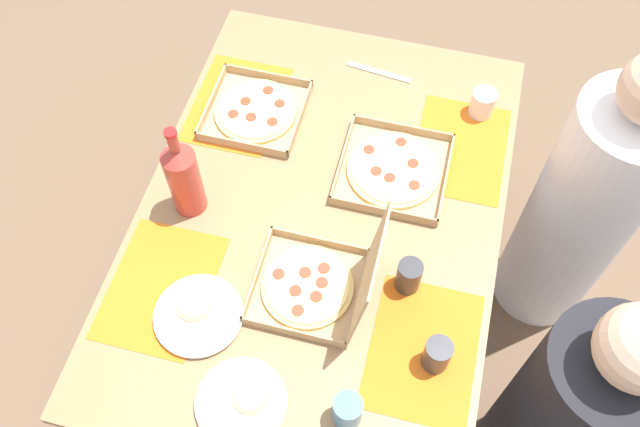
{
  "coord_description": "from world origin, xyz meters",
  "views": [
    {
      "loc": [
        0.96,
        0.25,
        2.34
      ],
      "look_at": [
        0.0,
        0.0,
        0.73
      ],
      "focal_mm": 38.42,
      "sensor_mm": 36.0,
      "label": 1
    }
  ],
  "objects": [
    {
      "name": "ground_plane",
      "position": [
        0.0,
        0.0,
        0.0
      ],
      "size": [
        6.0,
        6.0,
        0.0
      ],
      "primitive_type": "plane",
      "color": "brown"
    },
    {
      "name": "dining_table",
      "position": [
        0.0,
        0.0,
        0.62
      ],
      "size": [
        1.42,
        0.99,
        0.73
      ],
      "color": "#3F3328",
      "rests_on": "ground_plane"
    },
    {
      "name": "placemat_near_left",
      "position": [
        -0.32,
        -0.34,
        0.73
      ],
      "size": [
        0.36,
        0.26,
        0.0
      ],
      "primitive_type": "cube",
      "color": "orange",
      "rests_on": "dining_table"
    },
    {
      "name": "placemat_near_right",
      "position": [
        0.32,
        -0.34,
        0.73
      ],
      "size": [
        0.36,
        0.26,
        0.0
      ],
      "primitive_type": "cube",
      "color": "orange",
      "rests_on": "dining_table"
    },
    {
      "name": "placemat_far_left",
      "position": [
        -0.32,
        0.34,
        0.73
      ],
      "size": [
        0.36,
        0.26,
        0.0
      ],
      "primitive_type": "cube",
      "color": "orange",
      "rests_on": "dining_table"
    },
    {
      "name": "placemat_far_right",
      "position": [
        0.32,
        0.34,
        0.73
      ],
      "size": [
        0.36,
        0.26,
        0.0
      ],
      "primitive_type": "cube",
      "color": "orange",
      "rests_on": "dining_table"
    },
    {
      "name": "pizza_box_corner_left",
      "position": [
        0.23,
        0.06,
        0.77
      ],
      "size": [
        0.27,
        0.31,
        0.31
      ],
      "color": "tan",
      "rests_on": "dining_table"
    },
    {
      "name": "pizza_box_center",
      "position": [
        -0.19,
        0.17,
        0.74
      ],
      "size": [
        0.3,
        0.3,
        0.04
      ],
      "color": "tan",
      "rests_on": "dining_table"
    },
    {
      "name": "pizza_box_corner_right",
      "position": [
        -0.3,
        -0.28,
        0.74
      ],
      "size": [
        0.28,
        0.28,
        0.04
      ],
      "color": "tan",
      "rests_on": "dining_table"
    },
    {
      "name": "plate_far_left",
      "position": [
        0.55,
        -0.05,
        0.73
      ],
      "size": [
        0.22,
        0.22,
        0.03
      ],
      "color": "white",
      "rests_on": "dining_table"
    },
    {
      "name": "plate_near_right",
      "position": [
        0.37,
        -0.22,
        0.73
      ],
      "size": [
        0.23,
        0.23,
        0.03
      ],
      "color": "white",
      "rests_on": "dining_table"
    },
    {
      "name": "soda_bottle",
      "position": [
        0.06,
        -0.35,
        0.86
      ],
      "size": [
        0.09,
        0.09,
        0.32
      ],
      "color": "#B2382D",
      "rests_on": "dining_table"
    },
    {
      "name": "cup_clear_left",
      "position": [
        0.52,
        0.2,
        0.77
      ],
      "size": [
        0.07,
        0.07,
        0.1
      ],
      "primitive_type": "cylinder",
      "color": "teal",
      "rests_on": "dining_table"
    },
    {
      "name": "cup_dark",
      "position": [
        0.34,
        0.37,
        0.77
      ],
      "size": [
        0.07,
        0.07,
        0.1
      ],
      "primitive_type": "cylinder",
      "color": "#333338",
      "rests_on": "dining_table"
    },
    {
      "name": "cup_red",
      "position": [
        -0.47,
        0.38,
        0.77
      ],
      "size": [
        0.07,
        0.07,
        0.09
      ],
      "primitive_type": "cylinder",
      "color": "silver",
      "rests_on": "dining_table"
    },
    {
      "name": "cup_clear_right",
      "position": [
        0.15,
        0.27,
        0.78
      ],
      "size": [
        0.06,
        0.06,
        0.1
      ],
      "primitive_type": "cylinder",
      "color": "#333338",
      "rests_on": "dining_table"
    },
    {
      "name": "knife_by_far_right",
      "position": [
        -0.55,
        0.05,
        0.73
      ],
      "size": [
        0.04,
        0.21,
        0.0
      ],
      "primitive_type": "cube",
      "rotation": [
        0.0,
        0.0,
        4.59
      ],
      "color": "#B7B7BC",
      "rests_on": "dining_table"
    },
    {
      "name": "diner_left_seat",
      "position": [
        -0.32,
        0.75,
        0.54
      ],
      "size": [
        0.32,
        0.32,
        1.19
      ],
      "color": "white",
      "rests_on": "ground_plane"
    },
    {
      "name": "diner_right_seat",
      "position": [
        0.32,
        0.75,
        0.49
      ],
      "size": [
        0.32,
        0.32,
        1.11
      ],
      "color": "black",
      "rests_on": "ground_plane"
    }
  ]
}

